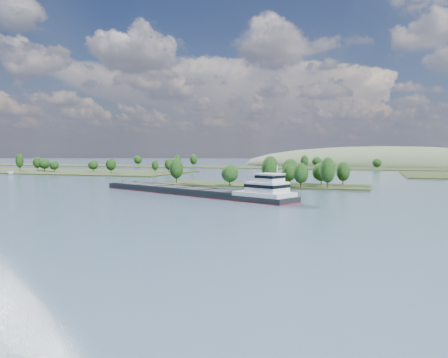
% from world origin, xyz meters
% --- Properties ---
extents(ground, '(1800.00, 1800.00, 0.00)m').
position_xyz_m(ground, '(0.00, 120.00, 0.00)').
color(ground, '#3A4D64').
rests_on(ground, ground).
extents(tree_island, '(100.00, 32.31, 14.61)m').
position_xyz_m(tree_island, '(6.02, 179.03, 4.09)').
color(tree_island, black).
rests_on(tree_island, ground).
extents(left_bank, '(300.00, 80.00, 15.14)m').
position_xyz_m(left_bank, '(-229.32, 260.00, 0.85)').
color(left_bank, black).
rests_on(left_bank, ground).
extents(back_shoreline, '(900.00, 60.00, 14.74)m').
position_xyz_m(back_shoreline, '(6.98, 399.76, 0.67)').
color(back_shoreline, black).
rests_on(back_shoreline, ground).
extents(hill_west, '(320.00, 160.00, 44.00)m').
position_xyz_m(hill_west, '(60.00, 500.00, 0.00)').
color(hill_west, '#46543A').
rests_on(hill_west, ground).
extents(cargo_barge, '(89.25, 48.19, 12.58)m').
position_xyz_m(cargo_barge, '(-9.02, 127.10, 1.58)').
color(cargo_barge, black).
rests_on(cargo_barge, ground).
extents(motorboat, '(6.90, 4.10, 2.50)m').
position_xyz_m(motorboat, '(-188.34, 217.80, 1.25)').
color(motorboat, white).
rests_on(motorboat, ground).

